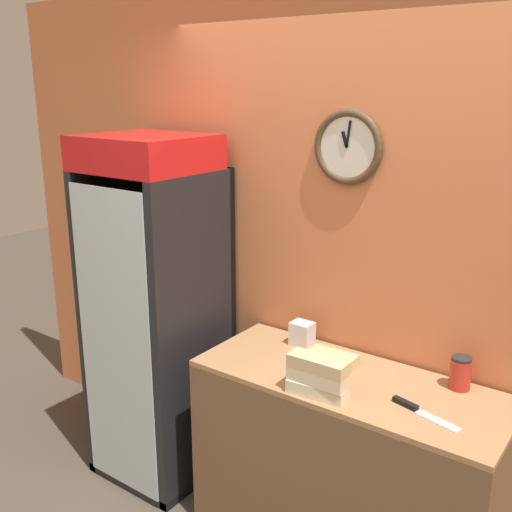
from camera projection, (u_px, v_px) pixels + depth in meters
wall_back at (386, 269)px, 2.84m from camera, size 5.20×0.09×2.70m
prep_counter at (345, 467)px, 2.82m from camera, size 1.42×0.57×0.92m
beverage_cooler at (162, 297)px, 3.34m from camera, size 0.63×0.63×1.95m
sandwich_stack_bottom at (317, 389)px, 2.54m from camera, size 0.27×0.12×0.06m
sandwich_stack_middle at (318, 377)px, 2.53m from camera, size 0.26×0.10×0.06m
sandwich_stack_top at (318, 364)px, 2.51m from camera, size 0.26×0.10×0.06m
sandwich_flat_left at (333, 358)px, 2.83m from camera, size 0.23×0.10×0.06m
chefs_knife at (416, 409)px, 2.43m from camera, size 0.31×0.11×0.02m
condiment_jar at (461, 373)px, 2.59m from camera, size 0.09×0.09×0.15m
napkin_dispenser at (302, 334)px, 3.03m from camera, size 0.11×0.09×0.12m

